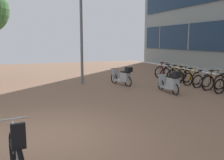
{
  "coord_description": "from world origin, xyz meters",
  "views": [
    {
      "loc": [
        -0.37,
        -5.69,
        2.24
      ],
      "look_at": [
        2.48,
        1.92,
        0.95
      ],
      "focal_mm": 39.54,
      "sensor_mm": 36.0,
      "label": 1
    }
  ],
  "objects": [
    {
      "name": "bicycle_rack_03",
      "position": [
        7.87,
        3.83,
        0.33
      ],
      "size": [
        1.24,
        0.48,
        0.92
      ],
      "color": "black",
      "rests_on": "ground"
    },
    {
      "name": "ground",
      "position": [
        1.43,
        0.0,
        -0.02
      ],
      "size": [
        21.0,
        40.0,
        0.13
      ],
      "color": "#24292D"
    },
    {
      "name": "bicycle_rack_05",
      "position": [
        7.8,
        5.24,
        0.34
      ],
      "size": [
        1.35,
        0.47,
        0.98
      ],
      "color": "black",
      "rests_on": "ground"
    },
    {
      "name": "bicycle_rack_02",
      "position": [
        7.94,
        3.12,
        0.35
      ],
      "size": [
        1.43,
        0.48,
        1.01
      ],
      "color": "black",
      "rests_on": "ground"
    },
    {
      "name": "scooter_near",
      "position": [
        4.5,
        5.69,
        0.45
      ],
      "size": [
        0.72,
        1.71,
        1.0
      ],
      "color": "black",
      "rests_on": "ground"
    },
    {
      "name": "scooter_mid",
      "position": [
        5.68,
        3.23,
        0.45
      ],
      "size": [
        0.52,
        1.74,
        1.01
      ],
      "color": "black",
      "rests_on": "ground"
    },
    {
      "name": "bicycle_foreground",
      "position": [
        -0.53,
        -1.79,
        0.4
      ],
      "size": [
        0.61,
        1.41,
        1.13
      ],
      "color": "black",
      "rests_on": "ground"
    },
    {
      "name": "bicycle_rack_06",
      "position": [
        7.91,
        5.95,
        0.35
      ],
      "size": [
        1.4,
        0.48,
        0.99
      ],
      "color": "black",
      "rests_on": "ground"
    },
    {
      "name": "bicycle_rack_08",
      "position": [
        7.96,
        7.37,
        0.36
      ],
      "size": [
        1.41,
        0.48,
        1.02
      ],
      "color": "black",
      "rests_on": "ground"
    },
    {
      "name": "bicycle_rack_04",
      "position": [
        7.85,
        4.54,
        0.34
      ],
      "size": [
        1.29,
        0.48,
        0.96
      ],
      "color": "black",
      "rests_on": "ground"
    },
    {
      "name": "lamp_post",
      "position": [
        2.65,
        6.82,
        3.41
      ],
      "size": [
        0.2,
        0.52,
        6.17
      ],
      "color": "slate",
      "rests_on": "ground"
    },
    {
      "name": "bicycle_rack_07",
      "position": [
        7.92,
        6.66,
        0.34
      ],
      "size": [
        1.33,
        0.48,
        0.98
      ],
      "color": "black",
      "rests_on": "ground"
    }
  ]
}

